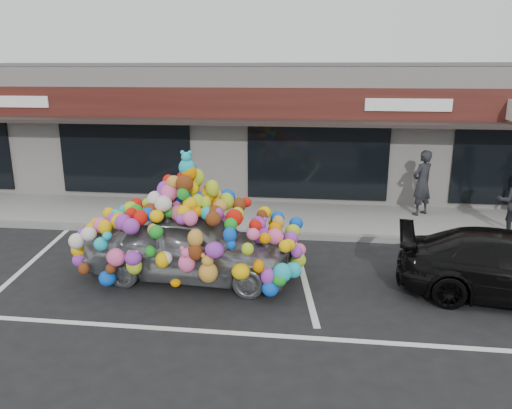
# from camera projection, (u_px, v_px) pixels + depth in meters

# --- Properties ---
(ground) EXTENTS (90.00, 90.00, 0.00)m
(ground) POSITION_uv_depth(u_px,v_px,m) (169.00, 272.00, 10.47)
(ground) COLOR black
(ground) RESTS_ON ground
(shop_building) EXTENTS (24.00, 7.20, 4.31)m
(shop_building) POSITION_uv_depth(u_px,v_px,m) (235.00, 125.00, 17.99)
(shop_building) COLOR silver
(shop_building) RESTS_ON ground
(sidewalk) EXTENTS (26.00, 3.00, 0.15)m
(sidewalk) POSITION_uv_depth(u_px,v_px,m) (210.00, 215.00, 14.28)
(sidewalk) COLOR gray
(sidewalk) RESTS_ON ground
(kerb) EXTENTS (26.00, 0.18, 0.16)m
(kerb) POSITION_uv_depth(u_px,v_px,m) (197.00, 232.00, 12.85)
(kerb) COLOR slate
(kerb) RESTS_ON ground
(parking_stripe_left) EXTENTS (0.73, 4.37, 0.01)m
(parking_stripe_left) POSITION_uv_depth(u_px,v_px,m) (32.00, 261.00, 11.05)
(parking_stripe_left) COLOR silver
(parking_stripe_left) RESTS_ON ground
(parking_stripe_mid) EXTENTS (0.73, 4.37, 0.01)m
(parking_stripe_mid) POSITION_uv_depth(u_px,v_px,m) (303.00, 275.00, 10.32)
(parking_stripe_mid) COLOR silver
(parking_stripe_mid) RESTS_ON ground
(lane_line) EXTENTS (14.00, 0.12, 0.01)m
(lane_line) POSITION_uv_depth(u_px,v_px,m) (248.00, 334.00, 8.03)
(lane_line) COLOR silver
(lane_line) RESTS_ON ground
(toy_car) EXTENTS (3.04, 4.58, 2.60)m
(toy_car) POSITION_uv_depth(u_px,v_px,m) (190.00, 236.00, 10.02)
(toy_car) COLOR silver
(toy_car) RESTS_ON ground
(pedestrian_a) EXTENTS (0.79, 0.76, 1.83)m
(pedestrian_a) POSITION_uv_depth(u_px,v_px,m) (422.00, 183.00, 13.87)
(pedestrian_a) COLOR black
(pedestrian_a) RESTS_ON sidewalk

